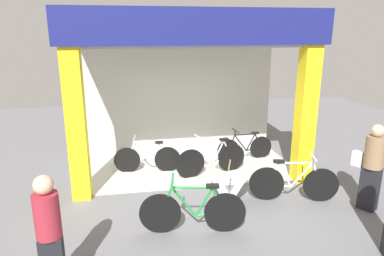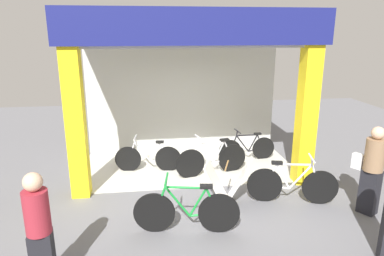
# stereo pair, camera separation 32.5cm
# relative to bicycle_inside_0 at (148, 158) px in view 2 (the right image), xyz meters

# --- Properties ---
(ground_plane) EXTENTS (18.09, 18.09, 0.00)m
(ground_plane) POSITION_rel_bicycle_inside_0_xyz_m (0.98, -1.05, -0.34)
(ground_plane) COLOR slate
(ground_plane) RESTS_ON ground
(shop_facade) EXTENTS (5.25, 2.81, 3.65)m
(shop_facade) POSITION_rel_bicycle_inside_0_xyz_m (0.98, 0.27, 1.62)
(shop_facade) COLOR beige
(shop_facade) RESTS_ON ground
(bicycle_inside_0) EXTENTS (1.55, 0.43, 0.86)m
(bicycle_inside_0) POSITION_rel_bicycle_inside_0_xyz_m (0.00, 0.00, 0.00)
(bicycle_inside_0) COLOR black
(bicycle_inside_0) RESTS_ON ground
(bicycle_inside_1) EXTENTS (1.50, 0.41, 0.83)m
(bicycle_inside_1) POSITION_rel_bicycle_inside_0_xyz_m (2.51, 0.36, -0.01)
(bicycle_inside_1) COLOR black
(bicycle_inside_1) RESTS_ON ground
(bicycle_inside_2) EXTENTS (1.70, 0.52, 0.95)m
(bicycle_inside_2) POSITION_rel_bicycle_inside_0_xyz_m (1.45, -0.40, 0.04)
(bicycle_inside_2) COLOR black
(bicycle_inside_2) RESTS_ON ground
(bicycle_parked_0) EXTENTS (1.74, 0.48, 0.96)m
(bicycle_parked_0) POSITION_rel_bicycle_inside_0_xyz_m (0.59, -2.69, 0.04)
(bicycle_parked_0) COLOR black
(bicycle_parked_0) RESTS_ON ground
(bicycle_parked_1) EXTENTS (1.69, 0.53, 0.95)m
(bicycle_parked_1) POSITION_rel_bicycle_inside_0_xyz_m (2.72, -1.94, 0.04)
(bicycle_parked_1) COLOR black
(bicycle_parked_1) RESTS_ON ground
(sandwich_board_sign) EXTENTS (0.94, 0.76, 0.79)m
(sandwich_board_sign) POSITION_rel_bicycle_inside_0_xyz_m (1.46, -1.77, 0.05)
(sandwich_board_sign) COLOR silver
(sandwich_board_sign) RESTS_ON ground
(pedestrian_0) EXTENTS (0.47, 0.58, 1.64)m
(pedestrian_0) POSITION_rel_bicycle_inside_0_xyz_m (3.94, -2.49, 0.51)
(pedestrian_0) COLOR black
(pedestrian_0) RESTS_ON ground
(pedestrian_2) EXTENTS (0.33, 0.33, 1.61)m
(pedestrian_2) POSITION_rel_bicycle_inside_0_xyz_m (-1.39, -3.73, 0.49)
(pedestrian_2) COLOR black
(pedestrian_2) RESTS_ON ground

